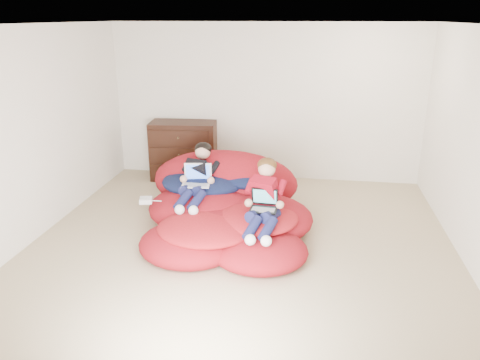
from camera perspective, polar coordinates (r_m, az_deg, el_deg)
The scene contains 9 objects.
room_shell at distance 5.58m, azimuth 0.20°, elevation -5.63°, with size 5.10×5.10×2.77m.
dresser at distance 7.80m, azimuth -6.87°, elevation 3.61°, with size 1.10×0.64×0.95m.
beanbag_pile at distance 5.95m, azimuth -1.91°, elevation -3.38°, with size 2.24×2.37×0.90m.
cream_pillow at distance 6.67m, azimuth -4.38°, elevation 2.24°, with size 0.41×0.26×0.26m, color white.
older_boy at distance 6.02m, azimuth -5.09°, elevation 0.71°, with size 0.39×1.08×0.64m.
younger_boy at distance 5.34m, azimuth 3.00°, elevation -2.00°, with size 0.40×0.98×0.72m.
laptop_white at distance 5.94m, azimuth -5.29°, elevation 0.13°, with size 0.38×0.32×0.26m.
laptop_black at distance 5.33m, azimuth 2.94°, elevation -2.91°, with size 0.32×0.28×0.22m.
power_adapter at distance 5.91m, azimuth -11.39°, elevation -2.43°, with size 0.15×0.15×0.06m, color silver.
Camera 1 is at (0.77, -5.00, 2.58)m, focal length 35.00 mm.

